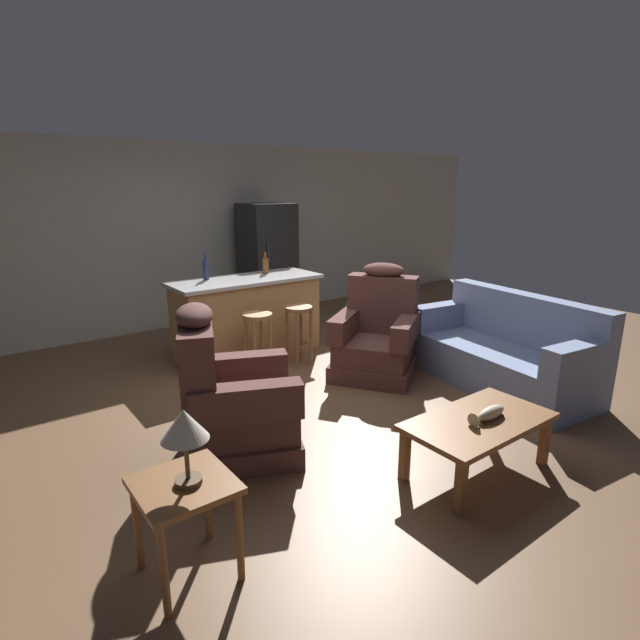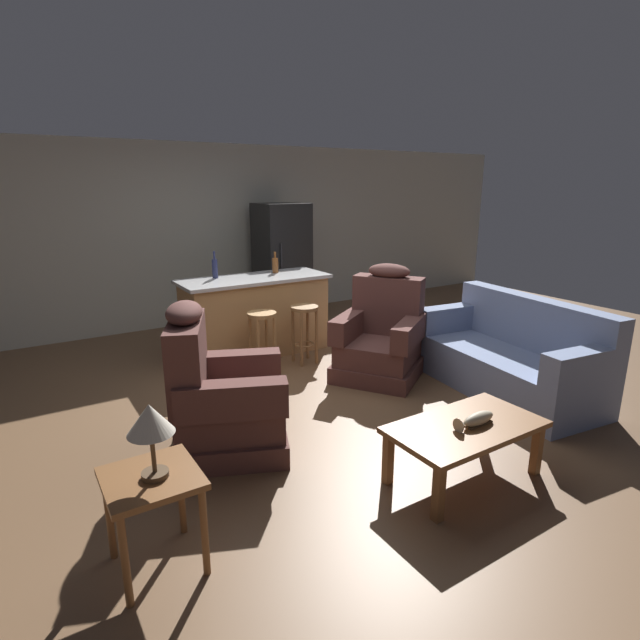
# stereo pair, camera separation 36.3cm
# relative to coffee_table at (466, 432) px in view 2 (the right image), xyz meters

# --- Properties ---
(ground_plane) EXTENTS (12.00, 12.00, 0.00)m
(ground_plane) POSITION_rel_coffee_table_xyz_m (-0.04, 1.94, -0.36)
(ground_plane) COLOR brown
(back_wall) EXTENTS (12.00, 0.05, 2.60)m
(back_wall) POSITION_rel_coffee_table_xyz_m (-0.04, 5.07, 0.94)
(back_wall) COLOR #B2B2A3
(back_wall) RESTS_ON ground_plane
(coffee_table) EXTENTS (1.10, 0.60, 0.42)m
(coffee_table) POSITION_rel_coffee_table_xyz_m (0.00, 0.00, 0.00)
(coffee_table) COLOR brown
(coffee_table) RESTS_ON ground_plane
(fish_figurine) EXTENTS (0.34, 0.10, 0.10)m
(fish_figurine) POSITION_rel_coffee_table_xyz_m (0.03, -0.04, 0.10)
(fish_figurine) COLOR #4C3823
(fish_figurine) RESTS_ON coffee_table
(couch) EXTENTS (1.07, 1.99, 0.94)m
(couch) POSITION_rel_coffee_table_xyz_m (1.61, 0.85, -0.02)
(couch) COLOR #707FA3
(couch) RESTS_ON ground_plane
(recliner_near_lamp) EXTENTS (1.10, 1.10, 1.20)m
(recliner_near_lamp) POSITION_rel_coffee_table_xyz_m (-1.29, 1.32, 0.06)
(recliner_near_lamp) COLOR brown
(recliner_near_lamp) RESTS_ON ground_plane
(recliner_near_island) EXTENTS (1.16, 1.16, 1.20)m
(recliner_near_island) POSITION_rel_coffee_table_xyz_m (0.78, 1.88, 0.06)
(recliner_near_island) COLOR brown
(recliner_near_island) RESTS_ON ground_plane
(end_table) EXTENTS (0.48, 0.48, 0.56)m
(end_table) POSITION_rel_coffee_table_xyz_m (-2.06, 0.31, 0.10)
(end_table) COLOR brown
(end_table) RESTS_ON ground_plane
(table_lamp) EXTENTS (0.24, 0.24, 0.41)m
(table_lamp) POSITION_rel_coffee_table_xyz_m (-2.04, 0.28, 0.50)
(table_lamp) COLOR #4C3823
(table_lamp) RESTS_ON end_table
(kitchen_island) EXTENTS (1.80, 0.70, 0.95)m
(kitchen_island) POSITION_rel_coffee_table_xyz_m (-0.04, 3.29, 0.11)
(kitchen_island) COLOR #AD7F4C
(kitchen_island) RESTS_ON ground_plane
(bar_stool_left) EXTENTS (0.32, 0.32, 0.68)m
(bar_stool_left) POSITION_rel_coffee_table_xyz_m (-0.26, 2.66, 0.11)
(bar_stool_left) COLOR #A87A47
(bar_stool_left) RESTS_ON ground_plane
(bar_stool_right) EXTENTS (0.32, 0.32, 0.68)m
(bar_stool_right) POSITION_rel_coffee_table_xyz_m (0.28, 2.66, 0.11)
(bar_stool_right) COLOR olive
(bar_stool_right) RESTS_ON ground_plane
(refrigerator) EXTENTS (0.70, 0.69, 1.76)m
(refrigerator) POSITION_rel_coffee_table_xyz_m (0.97, 4.49, 0.52)
(refrigerator) COLOR black
(refrigerator) RESTS_ON ground_plane
(bottle_tall_green) EXTENTS (0.07, 0.07, 0.32)m
(bottle_tall_green) POSITION_rel_coffee_table_xyz_m (-0.46, 3.49, 0.71)
(bottle_tall_green) COLOR #23284C
(bottle_tall_green) RESTS_ON kitchen_island
(bottle_short_amber) EXTENTS (0.08, 0.08, 0.26)m
(bottle_short_amber) POSITION_rel_coffee_table_xyz_m (0.32, 3.44, 0.68)
(bottle_short_amber) COLOR brown
(bottle_short_amber) RESTS_ON kitchen_island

